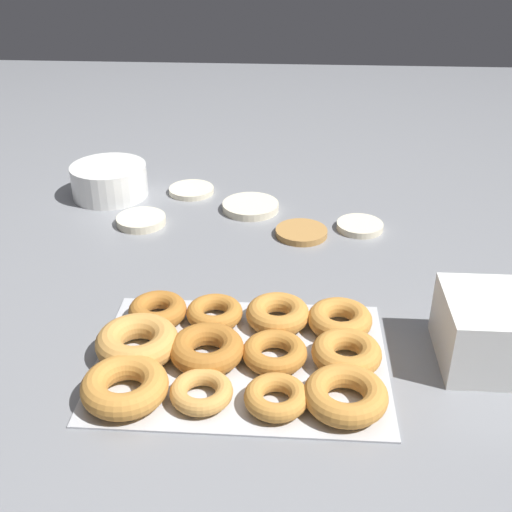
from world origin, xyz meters
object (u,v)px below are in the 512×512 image
(pancake_1, at_px, (251,206))
(batter_bowl, at_px, (109,181))
(pancake_4, at_px, (360,226))
(pancake_0, at_px, (141,220))
(donut_tray, at_px, (235,352))
(pancake_3, at_px, (191,190))
(container_stack, at_px, (491,331))
(pancake_2, at_px, (301,232))

(pancake_1, xyz_separation_m, batter_bowl, (-0.31, 0.05, 0.03))
(pancake_1, xyz_separation_m, pancake_4, (0.22, -0.07, -0.00))
(pancake_0, xyz_separation_m, pancake_4, (0.43, 0.01, -0.00))
(pancake_1, bearing_deg, donut_tray, -88.37)
(pancake_0, distance_m, pancake_3, 0.18)
(batter_bowl, bearing_deg, pancake_4, -13.68)
(pancake_1, distance_m, container_stack, 0.60)
(pancake_1, xyz_separation_m, pancake_2, (0.11, -0.11, -0.00))
(pancake_1, relative_size, container_stack, 0.83)
(pancake_4, height_order, container_stack, container_stack)
(pancake_1, distance_m, batter_bowl, 0.32)
(pancake_2, bearing_deg, container_stack, -54.43)
(pancake_4, bearing_deg, donut_tray, -115.70)
(pancake_0, relative_size, container_stack, 0.69)
(donut_tray, bearing_deg, pancake_2, 76.92)
(pancake_0, xyz_separation_m, pancake_2, (0.32, -0.03, -0.00))
(pancake_1, distance_m, donut_tray, 0.50)
(pancake_3, distance_m, donut_tray, 0.60)
(donut_tray, distance_m, batter_bowl, 0.65)
(pancake_2, bearing_deg, pancake_0, 174.84)
(pancake_1, bearing_deg, pancake_4, -18.62)
(pancake_0, xyz_separation_m, donut_tray, (0.23, -0.42, 0.01))
(pancake_0, bearing_deg, pancake_2, -5.16)
(pancake_0, height_order, pancake_2, pancake_0)
(pancake_2, relative_size, pancake_4, 1.10)
(pancake_4, xyz_separation_m, donut_tray, (-0.21, -0.43, 0.01))
(pancake_1, height_order, pancake_4, pancake_1)
(pancake_0, relative_size, batter_bowl, 0.60)
(batter_bowl, bearing_deg, container_stack, -37.92)
(pancake_0, relative_size, pancake_2, 0.98)
(pancake_4, distance_m, batter_bowl, 0.55)
(pancake_4, bearing_deg, pancake_1, 161.38)
(pancake_4, height_order, batter_bowl, batter_bowl)
(pancake_2, xyz_separation_m, pancake_3, (-0.24, 0.19, -0.00))
(pancake_0, distance_m, pancake_2, 0.32)
(pancake_0, height_order, container_stack, container_stack)
(pancake_2, distance_m, pancake_4, 0.12)
(pancake_2, relative_size, donut_tray, 0.24)
(batter_bowl, bearing_deg, donut_tray, -59.82)
(pancake_0, bearing_deg, donut_tray, -61.76)
(pancake_1, relative_size, batter_bowl, 0.72)
(pancake_3, height_order, donut_tray, donut_tray)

